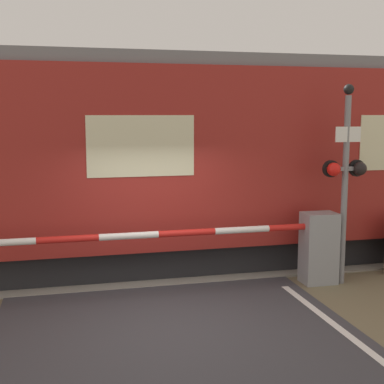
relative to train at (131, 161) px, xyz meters
The scene contains 5 objects.
ground_plane 3.79m from the train, 87.12° to the right, with size 80.00×80.00×0.00m, color #6B6047.
track_bed 2.09m from the train, ahead, with size 36.00×3.20×0.13m.
train is the anchor object (origin of this frame).
crossing_barrier 3.57m from the train, 37.74° to the right, with size 6.25×0.44×1.29m.
signal_post 4.11m from the train, 31.32° to the right, with size 0.80×0.26×3.54m.
Camera 1 is at (-1.48, -7.41, 3.02)m, focal length 50.00 mm.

